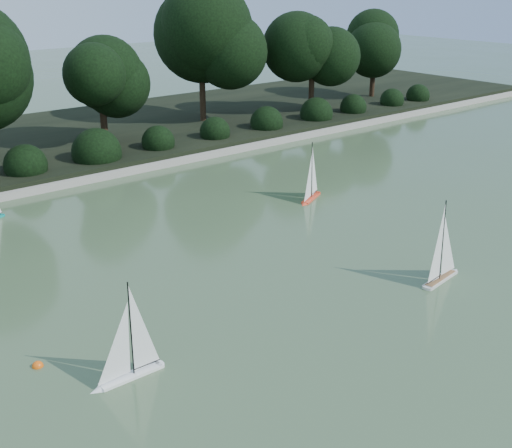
% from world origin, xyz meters
% --- Properties ---
extents(ground, '(80.00, 80.00, 0.00)m').
position_xyz_m(ground, '(0.00, 0.00, 0.00)').
color(ground, '#3E5432').
rests_on(ground, ground).
extents(pond_coping, '(40.00, 0.35, 0.18)m').
position_xyz_m(pond_coping, '(0.00, 9.00, 0.09)').
color(pond_coping, gray).
rests_on(pond_coping, ground).
extents(far_bank, '(40.00, 8.00, 0.30)m').
position_xyz_m(far_bank, '(0.00, 13.00, 0.15)').
color(far_bank, black).
rests_on(far_bank, ground).
extents(tree_line, '(26.31, 3.93, 4.39)m').
position_xyz_m(tree_line, '(1.23, 11.44, 2.64)').
color(tree_line, black).
rests_on(tree_line, ground).
extents(shrub_hedge, '(29.10, 1.10, 1.10)m').
position_xyz_m(shrub_hedge, '(0.00, 9.90, 0.45)').
color(shrub_hedge, black).
rests_on(shrub_hedge, ground).
extents(sailboat_white_a, '(1.07, 0.18, 1.46)m').
position_xyz_m(sailboat_white_a, '(-4.13, 0.75, 0.23)').
color(sailboat_white_a, white).
rests_on(sailboat_white_a, ground).
extents(sailboat_white_b, '(1.14, 0.32, 1.55)m').
position_xyz_m(sailboat_white_b, '(1.57, -0.07, 0.24)').
color(sailboat_white_b, silver).
rests_on(sailboat_white_b, ground).
extents(sailboat_orange, '(1.00, 0.59, 1.44)m').
position_xyz_m(sailboat_orange, '(2.68, 4.42, 0.23)').
color(sailboat_orange, '#FF4424').
rests_on(sailboat_orange, ground).
extents(race_buoy, '(0.15, 0.15, 0.15)m').
position_xyz_m(race_buoy, '(-4.91, 1.77, 0.00)').
color(race_buoy, '#F75B0D').
rests_on(race_buoy, ground).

